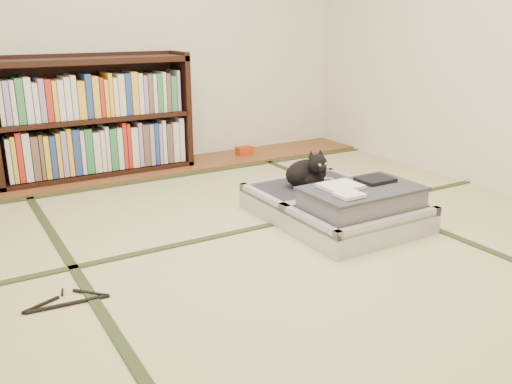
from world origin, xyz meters
TOP-DOWN VIEW (x-y plane):
  - floor at (0.00, 0.00)m, footprint 4.50×4.50m
  - wood_strip at (0.00, 2.00)m, footprint 4.00×0.50m
  - red_item at (0.92, 2.03)m, footprint 0.15×0.10m
  - tatami_borders at (0.00, 0.49)m, footprint 4.00×4.50m
  - bookcase at (-0.41, 2.07)m, footprint 1.52×0.35m
  - suitcase at (0.58, 0.24)m, footprint 0.77×1.03m
  - cat at (0.56, 0.53)m, footprint 0.34×0.35m
  - cable_coil at (0.74, 0.56)m, footprint 0.11×0.11m
  - hanger at (-1.11, 0.05)m, footprint 0.37×0.18m

SIDE VIEW (x-z plane):
  - floor at x=0.00m, z-range 0.00..0.00m
  - tatami_borders at x=0.00m, z-range 0.00..0.01m
  - hanger at x=-1.11m, z-range 0.00..0.01m
  - wood_strip at x=0.00m, z-range 0.00..0.02m
  - red_item at x=0.92m, z-range 0.02..0.09m
  - suitcase at x=0.58m, z-range -0.04..0.26m
  - cable_coil at x=0.74m, z-range 0.15..0.17m
  - cat at x=0.56m, z-range 0.11..0.39m
  - bookcase at x=-0.41m, z-range -0.04..0.94m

